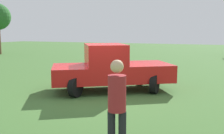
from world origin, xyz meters
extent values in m
plane|color=#3D662D|center=(0.00, 0.00, 0.00)|extent=(80.00, 80.00, 0.00)
cylinder|color=black|center=(2.38, -0.75, 0.36)|extent=(0.72, 0.22, 0.72)
cylinder|color=black|center=(1.00, -1.66, 0.36)|extent=(0.72, 0.22, 0.72)
cylinder|color=black|center=(0.80, 1.63, 0.36)|extent=(0.72, 0.22, 0.72)
cylinder|color=black|center=(-0.57, 0.71, 0.36)|extent=(0.72, 0.22, 0.72)
cube|color=red|center=(1.64, -1.13, 0.70)|extent=(2.61, 2.56, 0.64)
cube|color=red|center=(0.76, 0.21, 1.08)|extent=(2.41, 2.26, 1.40)
cube|color=slate|center=(0.76, 0.21, 1.52)|extent=(2.16, 2.00, 0.48)
cube|color=red|center=(0.26, 0.95, 0.68)|extent=(2.81, 2.86, 0.60)
cube|color=silver|center=(2.10, -1.82, 0.44)|extent=(1.63, 1.13, 0.16)
cylinder|color=black|center=(-3.92, -2.07, 0.43)|extent=(0.14, 0.14, 0.85)
cylinder|color=maroon|center=(-3.91, -2.17, 1.17)|extent=(0.36, 0.36, 0.64)
sphere|color=#D8AD84|center=(-3.91, -2.17, 1.64)|extent=(0.23, 0.23, 0.23)
camera|label=1|loc=(-7.89, -3.77, 2.23)|focal=40.51mm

